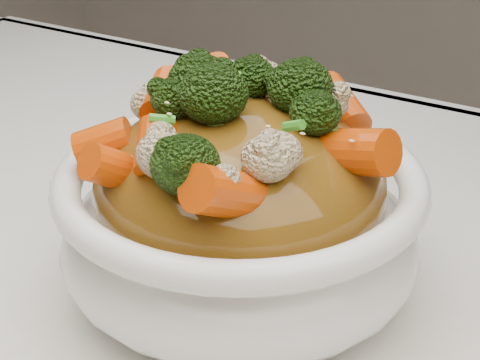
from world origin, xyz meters
The scene contains 7 objects.
bowl centered at (-0.01, 0.05, 0.79)m, with size 0.21×0.21×0.08m, color white, non-canonical shape.
sauce_base centered at (-0.01, 0.05, 0.82)m, with size 0.17×0.17×0.09m, color brown.
carrots centered at (-0.01, 0.05, 0.88)m, with size 0.17×0.17×0.05m, color #CF4506, non-canonical shape.
broccoli centered at (-0.01, 0.05, 0.88)m, with size 0.17×0.17×0.04m, color black, non-canonical shape.
cauliflower centered at (-0.01, 0.05, 0.88)m, with size 0.17×0.17×0.03m, color beige, non-canonical shape.
scallions centered at (-0.01, 0.05, 0.88)m, with size 0.12×0.12×0.02m, color #368E20, non-canonical shape.
sesame_seeds centered at (-0.01, 0.05, 0.88)m, with size 0.15×0.15×0.01m, color beige, non-canonical shape.
Camera 1 is at (0.18, -0.26, 1.01)m, focal length 55.00 mm.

